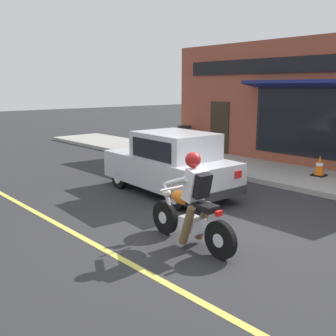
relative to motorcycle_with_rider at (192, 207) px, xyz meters
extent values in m
plane|color=#2B2B2D|center=(0.59, 0.34, -0.68)|extent=(80.00, 80.00, 0.00)
cube|color=#9E9B93|center=(5.79, 3.34, -0.61)|extent=(2.60, 22.00, 0.14)
cube|color=#D1C64C|center=(-1.21, 3.34, -0.67)|extent=(0.12, 19.80, 0.01)
cube|color=brown|center=(7.34, 2.84, 1.42)|extent=(0.50, 9.46, 4.20)
cube|color=black|center=(7.07, 1.66, 0.87)|extent=(0.04, 3.97, 2.10)
cube|color=black|center=(7.08, 1.66, 0.87)|extent=(0.02, 4.16, 2.20)
cube|color=#2D2319|center=(7.07, 5.45, 0.37)|extent=(0.04, 0.90, 2.10)
cube|color=navy|center=(6.74, 1.66, 2.07)|extent=(0.81, 4.54, 0.24)
cube|color=black|center=(7.06, 2.84, 2.67)|extent=(0.06, 8.04, 0.50)
cylinder|color=black|center=(0.04, 0.72, -0.37)|extent=(0.14, 0.62, 0.62)
cylinder|color=silver|center=(0.04, 0.72, -0.37)|extent=(0.13, 0.22, 0.22)
cylinder|color=black|center=(-0.04, -0.68, -0.37)|extent=(0.14, 0.62, 0.62)
cylinder|color=silver|center=(-0.04, -0.68, -0.37)|extent=(0.13, 0.22, 0.22)
cube|color=silver|center=(0.00, -0.03, -0.29)|extent=(0.30, 0.42, 0.24)
ellipsoid|color=orange|center=(0.01, 0.22, 0.12)|extent=(0.33, 0.54, 0.24)
cube|color=black|center=(-0.02, -0.26, 0.08)|extent=(0.29, 0.57, 0.10)
cylinder|color=silver|center=(0.03, 0.62, -0.05)|extent=(0.09, 0.33, 0.68)
cylinder|color=silver|center=(0.03, 0.50, 0.23)|extent=(0.56, 0.07, 0.04)
sphere|color=silver|center=(0.04, 0.67, 0.11)|extent=(0.16, 0.16, 0.16)
cylinder|color=silver|center=(0.13, -0.44, -0.39)|extent=(0.11, 0.55, 0.08)
cube|color=red|center=(-0.04, -0.63, 0.05)|extent=(0.12, 0.07, 0.08)
cylinder|color=brown|center=(-0.19, -0.09, -0.25)|extent=(0.16, 0.36, 0.71)
cylinder|color=brown|center=(0.17, -0.11, -0.25)|extent=(0.16, 0.36, 0.71)
cube|color=silver|center=(-0.01, -0.08, 0.40)|extent=(0.36, 0.35, 0.57)
cylinder|color=silver|center=(-0.19, 0.17, 0.44)|extent=(0.12, 0.52, 0.26)
cylinder|color=silver|center=(0.21, 0.15, 0.44)|extent=(0.12, 0.52, 0.26)
sphere|color=#A51919|center=(0.00, -0.02, 0.81)|extent=(0.26, 0.26, 0.26)
cube|color=black|center=(-0.02, -0.24, 0.42)|extent=(0.29, 0.26, 0.42)
cylinder|color=black|center=(1.37, 4.02, -0.38)|extent=(0.22, 0.61, 0.60)
cylinder|color=silver|center=(1.37, 4.02, -0.38)|extent=(0.22, 0.34, 0.33)
cylinder|color=black|center=(2.81, 3.91, -0.38)|extent=(0.22, 0.61, 0.60)
cylinder|color=silver|center=(2.81, 3.91, -0.38)|extent=(0.22, 0.34, 0.33)
cylinder|color=black|center=(1.19, 1.62, -0.38)|extent=(0.22, 0.61, 0.60)
cylinder|color=silver|center=(1.19, 1.62, -0.38)|extent=(0.22, 0.34, 0.33)
cylinder|color=black|center=(2.63, 1.52, -0.38)|extent=(0.22, 0.61, 0.60)
cylinder|color=silver|center=(2.63, 1.52, -0.38)|extent=(0.22, 0.34, 0.33)
cube|color=#B7BABF|center=(2.00, 2.77, -0.08)|extent=(1.91, 3.81, 0.70)
cube|color=#B7BABF|center=(1.98, 2.52, 0.56)|extent=(1.58, 2.00, 0.66)
cube|color=black|center=(2.05, 3.39, 0.51)|extent=(1.35, 0.45, 0.51)
cube|color=black|center=(1.26, 2.57, 0.54)|extent=(0.14, 1.52, 0.46)
cube|color=black|center=(2.71, 2.46, 0.54)|extent=(0.14, 1.52, 0.46)
cube|color=silver|center=(1.63, 4.66, 0.04)|extent=(0.24, 0.06, 0.14)
cube|color=red|center=(1.36, 0.95, 0.06)|extent=(0.20, 0.05, 0.16)
cube|color=silver|center=(2.65, 4.58, 0.04)|extent=(0.24, 0.06, 0.14)
cube|color=red|center=(2.37, 0.87, 0.06)|extent=(0.20, 0.05, 0.16)
cube|color=#28282B|center=(2.14, 4.59, -0.33)|extent=(1.61, 0.24, 0.20)
cube|color=#28282B|center=(1.87, 0.94, -0.33)|extent=(1.61, 0.24, 0.20)
cube|color=black|center=(6.10, 0.84, -0.52)|extent=(0.36, 0.36, 0.04)
cone|color=orange|center=(6.10, 0.84, -0.22)|extent=(0.28, 0.28, 0.56)
cylinder|color=white|center=(6.10, 0.84, -0.20)|extent=(0.20, 0.20, 0.08)
cylinder|color=#514C47|center=(6.60, 6.86, -0.09)|extent=(0.52, 0.52, 0.90)
cylinder|color=black|center=(6.60, 6.86, 0.40)|extent=(0.56, 0.56, 0.08)
camera|label=1|loc=(-4.53, -4.41, 1.98)|focal=42.00mm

